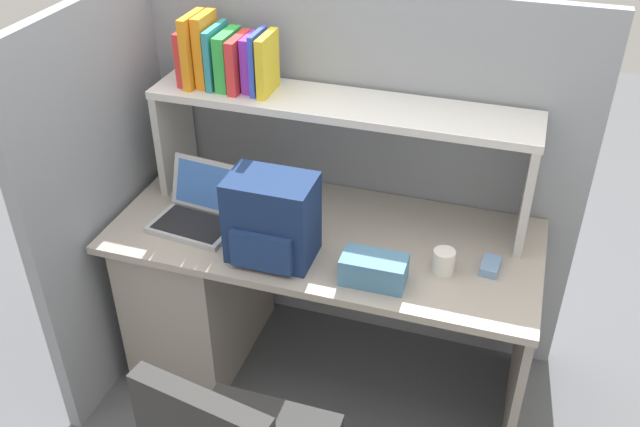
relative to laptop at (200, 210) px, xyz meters
name	(u,v)px	position (x,y,z in m)	size (l,w,h in m)	color
ground_plane	(324,371)	(0.48, 0.07, -0.78)	(8.00, 8.00, 0.00)	#595B60
desk	(234,281)	(0.09, 0.07, -0.38)	(1.60, 0.70, 0.73)	#AAA093
cubicle_partition_rear	(352,174)	(0.48, 0.45, -0.01)	(1.84, 0.05, 1.55)	gray
cubicle_partition_left	(116,193)	(-0.37, 0.02, -0.01)	(0.05, 1.06, 1.55)	gray
overhead_hutch	(341,126)	(0.48, 0.27, 0.30)	(1.44, 0.28, 0.45)	beige
reference_books_on_shelf	(226,57)	(0.03, 0.27, 0.51)	(0.36, 0.19, 0.27)	red
laptop	(200,210)	(0.00, 0.00, 0.00)	(0.34, 0.30, 0.22)	#B7BABF
backpack	(271,220)	(0.34, -0.12, 0.10)	(0.30, 0.23, 0.31)	navy
computer_mouse	(490,266)	(1.09, 0.03, -0.03)	(0.06, 0.10, 0.03)	#7299C6
paper_cup	(444,261)	(0.94, -0.03, -0.01)	(0.08, 0.08, 0.09)	white
tissue_box	(374,270)	(0.72, -0.15, 0.00)	(0.22, 0.12, 0.10)	teal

